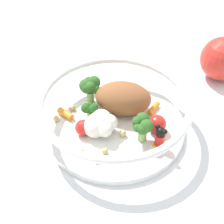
% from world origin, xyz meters
% --- Properties ---
extents(ground_plane, '(2.40, 2.40, 0.00)m').
position_xyz_m(ground_plane, '(0.00, 0.00, 0.00)').
color(ground_plane, white).
extents(food_container, '(0.24, 0.24, 0.06)m').
position_xyz_m(food_container, '(0.00, 0.01, 0.03)').
color(food_container, white).
rests_on(food_container, ground_plane).
extents(loose_apple, '(0.08, 0.08, 0.10)m').
position_xyz_m(loose_apple, '(-0.13, -0.20, 0.04)').
color(loose_apple, red).
rests_on(loose_apple, ground_plane).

